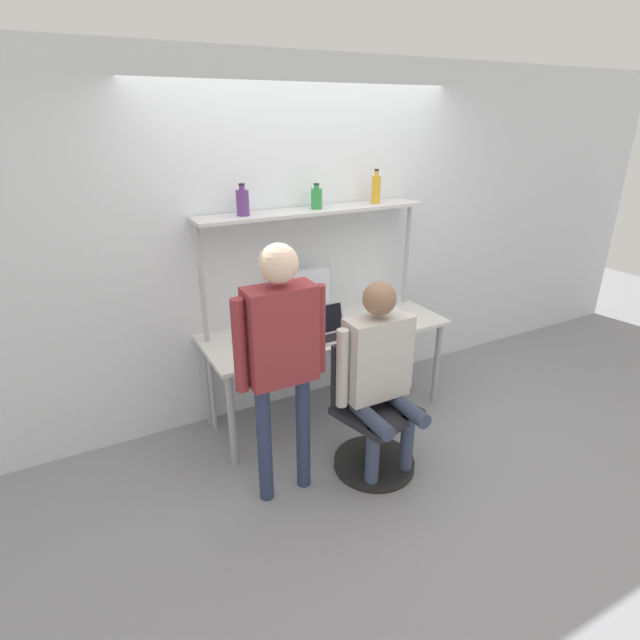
% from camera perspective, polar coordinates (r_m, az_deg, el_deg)
% --- Properties ---
extents(ground_plane, '(12.00, 12.00, 0.00)m').
position_cam_1_polar(ground_plane, '(3.96, 3.36, -12.88)').
color(ground_plane, gray).
extents(wall_back, '(8.00, 0.06, 2.70)m').
position_cam_1_polar(wall_back, '(4.00, -1.87, 8.90)').
color(wall_back, silver).
rests_on(wall_back, ground_plane).
extents(desk, '(1.91, 0.70, 0.75)m').
position_cam_1_polar(desk, '(3.90, 0.75, -1.90)').
color(desk, silver).
rests_on(desk, ground_plane).
extents(shelf_unit, '(1.81, 0.28, 1.64)m').
position_cam_1_polar(shelf_unit, '(3.82, -0.65, 9.44)').
color(shelf_unit, silver).
rests_on(shelf_unit, ground_plane).
extents(monitor, '(0.48, 0.16, 0.43)m').
position_cam_1_polar(monitor, '(3.91, -1.89, 3.20)').
color(monitor, '#B7B7BC').
rests_on(monitor, desk).
extents(laptop, '(0.29, 0.24, 0.24)m').
position_cam_1_polar(laptop, '(3.71, 1.08, -0.85)').
color(laptop, '#BCBCC1').
rests_on(laptop, desk).
extents(cell_phone, '(0.07, 0.15, 0.01)m').
position_cam_1_polar(cell_phone, '(3.85, 4.79, -1.02)').
color(cell_phone, '#264C8C').
rests_on(cell_phone, desk).
extents(office_chair, '(0.56, 0.56, 0.92)m').
position_cam_1_polar(office_chair, '(3.52, 5.85, -12.38)').
color(office_chair, black).
rests_on(office_chair, ground_plane).
extents(person_seated, '(0.59, 0.47, 1.35)m').
position_cam_1_polar(person_seated, '(3.22, 6.81, -5.21)').
color(person_seated, '#38425B').
rests_on(person_seated, ground_plane).
extents(person_standing, '(0.58, 0.22, 1.65)m').
position_cam_1_polar(person_standing, '(2.89, -4.48, -2.82)').
color(person_standing, '#2D3856').
rests_on(person_standing, ground_plane).
extents(bottle_amber, '(0.07, 0.07, 0.26)m').
position_cam_1_polar(bottle_amber, '(4.04, 6.41, 14.66)').
color(bottle_amber, gold).
rests_on(bottle_amber, shelf_unit).
extents(bottle_purple, '(0.09, 0.09, 0.22)m').
position_cam_1_polar(bottle_purple, '(3.55, -8.83, 13.17)').
color(bottle_purple, '#593372').
rests_on(bottle_purple, shelf_unit).
extents(bottle_green, '(0.08, 0.08, 0.18)m').
position_cam_1_polar(bottle_green, '(3.78, -0.40, 13.76)').
color(bottle_green, '#2D8C3F').
rests_on(bottle_green, shelf_unit).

